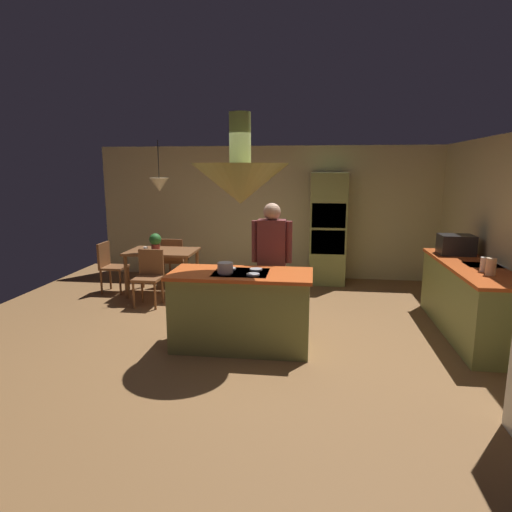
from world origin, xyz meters
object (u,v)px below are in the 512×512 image
at_px(cooking_pot_on_cooktop, 225,268).
at_px(kitchen_island, 241,309).
at_px(potted_plant_on_table, 155,241).
at_px(canister_sugar, 485,265).
at_px(chair_by_back_wall, 174,258).
at_px(oven_tower, 328,229).
at_px(microwave_on_counter, 456,245).
at_px(person_at_island, 272,258).
at_px(canister_flour, 491,267).
at_px(cup_on_table, 146,250).
at_px(chair_at_corner, 110,264).
at_px(dining_table, 162,256).
at_px(chair_facing_island, 149,274).

bearing_deg(cooking_pot_on_cooktop, kitchen_island, 39.09).
relative_size(potted_plant_on_table, canister_sugar, 1.75).
distance_m(potted_plant_on_table, cooking_pot_on_cooktop, 2.69).
bearing_deg(potted_plant_on_table, chair_by_back_wall, 83.51).
relative_size(oven_tower, potted_plant_on_table, 6.84).
bearing_deg(microwave_on_counter, cooking_pot_on_cooktop, -151.63).
relative_size(kitchen_island, person_at_island, 0.99).
distance_m(potted_plant_on_table, microwave_on_counter, 4.65).
bearing_deg(oven_tower, kitchen_island, -108.74).
bearing_deg(canister_sugar, canister_flour, -90.00).
bearing_deg(person_at_island, cup_on_table, 150.67).
relative_size(chair_by_back_wall, microwave_on_counter, 1.89).
xyz_separation_m(potted_plant_on_table, canister_flour, (4.62, -1.79, 0.09)).
bearing_deg(person_at_island, chair_at_corner, 153.95).
xyz_separation_m(canister_sugar, microwave_on_counter, (0.00, 1.09, 0.05)).
xyz_separation_m(person_at_island, potted_plant_on_table, (-2.08, 1.36, -0.04)).
height_order(potted_plant_on_table, canister_flour, canister_flour).
bearing_deg(canister_sugar, cooking_pot_on_cooktop, -169.89).
bearing_deg(cooking_pot_on_cooktop, chair_at_corner, 138.17).
xyz_separation_m(chair_at_corner, canister_sugar, (5.49, -1.70, 0.50)).
relative_size(microwave_on_counter, cooking_pot_on_cooktop, 2.56).
height_order(dining_table, person_at_island, person_at_island).
bearing_deg(chair_by_back_wall, kitchen_island, 121.97).
bearing_deg(cup_on_table, microwave_on_counter, -4.92).
bearing_deg(chair_by_back_wall, dining_table, 90.00).
distance_m(kitchen_island, cooking_pot_on_cooktop, 0.57).
bearing_deg(kitchen_island, microwave_on_counter, 27.69).
height_order(chair_by_back_wall, cooking_pot_on_cooktop, cooking_pot_on_cooktop).
bearing_deg(person_at_island, canister_flour, -9.67).
height_order(chair_at_corner, canister_sugar, canister_sugar).
distance_m(cup_on_table, microwave_on_counter, 4.77).
distance_m(oven_tower, potted_plant_on_table, 3.13).
xyz_separation_m(canister_flour, cooking_pot_on_cooktop, (-3.00, -0.35, -0.02)).
distance_m(person_at_island, canister_sugar, 2.55).
relative_size(potted_plant_on_table, cooking_pot_on_cooktop, 1.67).
bearing_deg(dining_table, cooking_pot_on_cooktop, -55.37).
xyz_separation_m(chair_at_corner, microwave_on_counter, (5.49, -0.61, 0.56)).
height_order(person_at_island, chair_facing_island, person_at_island).
bearing_deg(canister_flour, potted_plant_on_table, 158.81).
relative_size(person_at_island, canister_flour, 8.45).
relative_size(person_at_island, canister_sugar, 9.84).
height_order(dining_table, cup_on_table, cup_on_table).
xyz_separation_m(chair_by_back_wall, canister_flour, (4.54, -2.50, 0.52)).
distance_m(kitchen_island, oven_tower, 3.47).
xyz_separation_m(potted_plant_on_table, cup_on_table, (-0.13, -0.12, -0.12)).
xyz_separation_m(cup_on_table, cooking_pot_on_cooktop, (1.75, -2.03, 0.19)).
bearing_deg(person_at_island, chair_facing_island, 157.74).
bearing_deg(chair_by_back_wall, potted_plant_on_table, 83.51).
bearing_deg(microwave_on_counter, canister_flour, -90.00).
distance_m(chair_by_back_wall, potted_plant_on_table, 0.83).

